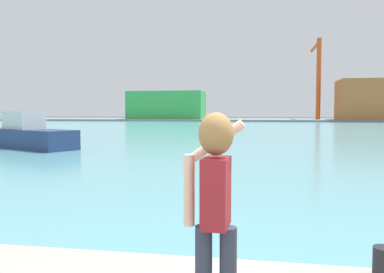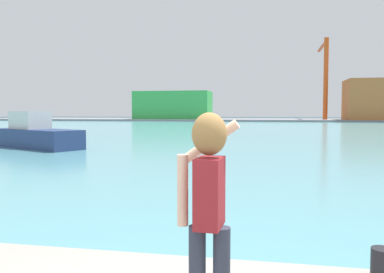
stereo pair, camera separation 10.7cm
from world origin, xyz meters
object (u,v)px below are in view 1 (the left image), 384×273
at_px(warehouse_right, 377,100).
at_px(warehouse_left, 167,105).
at_px(boat_moored, 30,135).
at_px(person_photographer, 215,196).
at_px(port_crane, 318,70).
at_px(harbor_bollard, 384,263).

bearing_deg(warehouse_right, warehouse_left, 178.27).
xyz_separation_m(boat_moored, warehouse_right, (37.64, 68.29, 3.90)).
relative_size(boat_moored, warehouse_left, 0.38).
bearing_deg(person_photographer, warehouse_right, -12.37).
bearing_deg(boat_moored, port_crane, 96.79).
bearing_deg(harbor_bollard, port_crane, 82.99).
xyz_separation_m(harbor_bollard, port_crane, (10.92, 88.81, 10.94)).
distance_m(harbor_bollard, port_crane, 90.15).
bearing_deg(person_photographer, harbor_bollard, -50.07).
relative_size(person_photographer, warehouse_left, 0.10).
height_order(boat_moored, warehouse_left, warehouse_left).
bearing_deg(warehouse_left, harbor_bollard, -74.93).
distance_m(warehouse_left, warehouse_right, 46.19).
xyz_separation_m(boat_moored, warehouse_left, (-8.52, 69.69, 2.86)).
relative_size(person_photographer, harbor_bollard, 5.32).
bearing_deg(warehouse_left, person_photographer, -76.14).
xyz_separation_m(harbor_bollard, warehouse_right, (22.77, 85.49, 4.08)).
distance_m(boat_moored, port_crane, 76.87).
relative_size(warehouse_left, warehouse_right, 1.11).
bearing_deg(warehouse_right, harbor_bollard, -104.91).
distance_m(harbor_bollard, warehouse_right, 88.56).
xyz_separation_m(person_photographer, port_crane, (12.56, 90.03, 10.04)).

